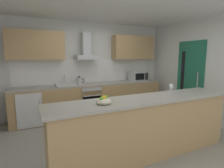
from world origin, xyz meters
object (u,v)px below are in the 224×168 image
object	(u,v)px
wine_glass	(171,87)
range_hood	(86,51)
refrigerator	(29,108)
fruit_bowl	(104,101)
sink	(66,84)
kettle	(79,81)
oven	(89,100)
microwave	(138,76)

from	to	relation	value
wine_glass	range_hood	bearing A→B (deg)	107.96
refrigerator	fruit_bowl	world-z (taller)	fruit_bowl
sink	fruit_bowl	xyz separation A→B (m)	(0.05, -2.40, 0.10)
kettle	range_hood	bearing A→B (deg)	31.29
wine_glass	fruit_bowl	size ratio (longest dim) A/B	0.81
oven	wine_glass	world-z (taller)	wine_glass
oven	microwave	distance (m)	1.70
kettle	wine_glass	xyz separation A→B (m)	(1.05, -2.23, 0.11)
sink	wine_glass	xyz separation A→B (m)	(1.40, -2.28, 0.18)
microwave	fruit_bowl	bearing A→B (deg)	-132.49
sink	fruit_bowl	bearing A→B (deg)	-88.75
kettle	range_hood	xyz separation A→B (m)	(0.27, 0.16, 0.78)
microwave	sink	distance (m)	2.22
range_hood	fruit_bowl	bearing A→B (deg)	-102.72
microwave	sink	size ratio (longest dim) A/B	1.00
kettle	wine_glass	bearing A→B (deg)	-64.91
refrigerator	kettle	world-z (taller)	kettle
refrigerator	kettle	bearing A→B (deg)	-1.44
microwave	range_hood	world-z (taller)	range_hood
refrigerator	kettle	distance (m)	1.36
kettle	microwave	bearing A→B (deg)	0.18
oven	sink	distance (m)	0.78
oven	microwave	size ratio (longest dim) A/B	1.60
range_hood	fruit_bowl	world-z (taller)	range_hood
microwave	wine_glass	xyz separation A→B (m)	(-0.82, -2.24, 0.06)
refrigerator	oven	bearing A→B (deg)	0.10
microwave	range_hood	bearing A→B (deg)	174.35
range_hood	fruit_bowl	size ratio (longest dim) A/B	3.27
kettle	range_hood	distance (m)	0.84
refrigerator	range_hood	distance (m)	2.03
oven	sink	bearing A→B (deg)	178.98
range_hood	microwave	bearing A→B (deg)	-5.65
fruit_bowl	microwave	bearing A→B (deg)	47.51
range_hood	wine_glass	xyz separation A→B (m)	(0.78, -2.40, -0.68)
microwave	fruit_bowl	xyz separation A→B (m)	(-2.16, -2.36, -0.02)
kettle	fruit_bowl	xyz separation A→B (m)	(-0.30, -2.35, 0.03)
refrigerator	fruit_bowl	xyz separation A→B (m)	(0.94, -2.38, 0.61)
wine_glass	microwave	bearing A→B (deg)	69.98
refrigerator	microwave	size ratio (longest dim) A/B	1.70
range_hood	wine_glass	size ratio (longest dim) A/B	4.05
microwave	wine_glass	bearing A→B (deg)	-110.02
refrigerator	range_hood	world-z (taller)	range_hood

